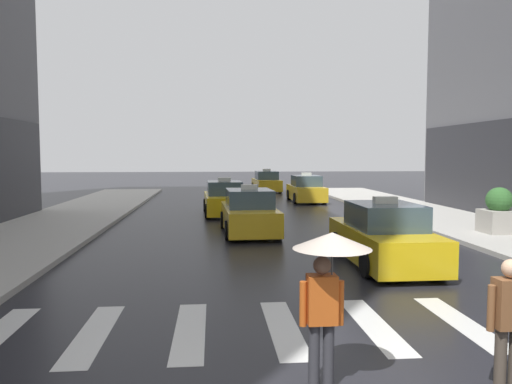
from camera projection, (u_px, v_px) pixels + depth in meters
crosswalk_markings at (329, 326)px, 8.25m from camera, size 11.30×2.80×0.01m
taxi_lead at (383, 237)px, 12.82m from camera, size 1.93×4.54×1.80m
taxi_second at (249, 214)px, 18.00m from camera, size 2.05×4.60×1.80m
taxi_third at (224, 200)px, 23.65m from camera, size 2.07×4.60×1.80m
taxi_fourth at (306, 190)px, 30.19m from camera, size 1.96×4.55×1.80m
taxi_fifth at (266, 183)px, 38.43m from camera, size 2.07×4.61×1.80m
pedestrian_with_umbrella at (328, 267)px, 5.94m from camera, size 0.96×0.96×1.94m
pedestrian_plain_coat at (509, 318)px, 5.81m from camera, size 0.55×0.24×1.65m
planter_mid_block at (499, 212)px, 17.18m from camera, size 1.10×1.10×1.60m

